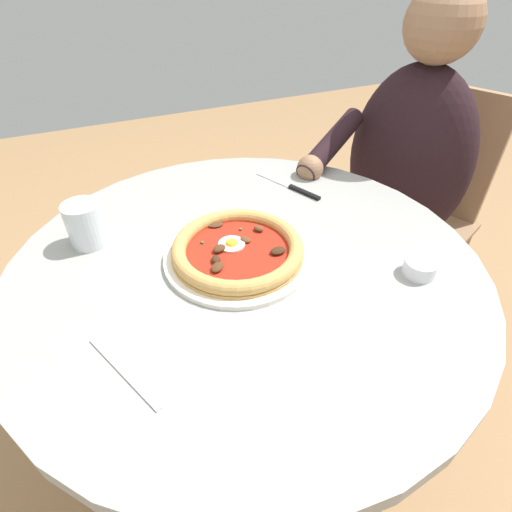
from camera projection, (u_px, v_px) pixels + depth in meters
name	position (u px, v px, depth m)	size (l,w,h in m)	color
ground_plane	(250.00, 445.00, 1.26)	(6.00, 6.00, 0.02)	#9E754C
dining_table	(247.00, 312.00, 0.88)	(0.92, 0.92, 0.74)	#999993
pizza_on_plate	(238.00, 250.00, 0.78)	(0.29, 0.29, 0.04)	white
water_glass	(86.00, 227.00, 0.80)	(0.07, 0.07, 0.09)	silver
steak_knife	(296.00, 189.00, 1.00)	(0.19, 0.09, 0.01)	silver
ramekin_capers	(420.00, 267.00, 0.74)	(0.06, 0.06, 0.03)	white
fork_utensil	(123.00, 372.00, 0.58)	(0.17, 0.08, 0.00)	#BCBCC1
diner_person	(392.00, 218.00, 1.31)	(0.42, 0.57, 1.17)	#282833
cafe_chair_diner	(415.00, 199.00, 1.38)	(0.54, 0.54, 0.89)	#957050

